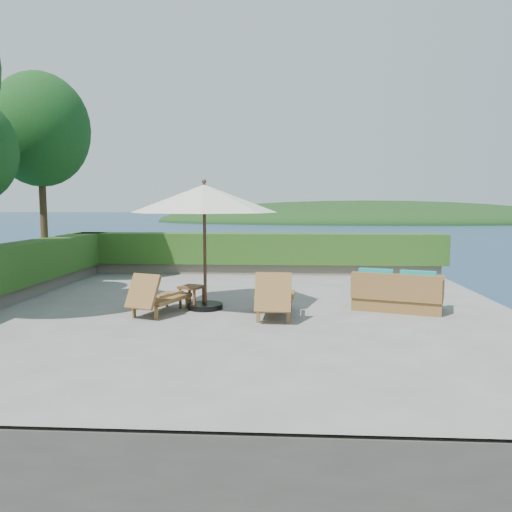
# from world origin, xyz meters

# --- Properties ---
(ground) EXTENTS (12.00, 12.00, 0.00)m
(ground) POSITION_xyz_m (0.00, 0.00, 0.00)
(ground) COLOR gray
(ground) RESTS_ON ground
(foundation) EXTENTS (12.00, 12.00, 3.00)m
(foundation) POSITION_xyz_m (0.00, 0.00, -1.55)
(foundation) COLOR #524A41
(foundation) RESTS_ON ocean
(ocean) EXTENTS (600.00, 600.00, 0.00)m
(ocean) POSITION_xyz_m (0.00, 0.00, -3.00)
(ocean) COLOR #18374D
(ocean) RESTS_ON ground
(offshore_island) EXTENTS (126.00, 57.60, 12.60)m
(offshore_island) POSITION_xyz_m (25.00, 140.00, -3.00)
(offshore_island) COLOR black
(offshore_island) RESTS_ON ocean
(planter_wall_far) EXTENTS (12.00, 0.60, 0.36)m
(planter_wall_far) POSITION_xyz_m (0.00, 5.60, 0.18)
(planter_wall_far) COLOR #70685A
(planter_wall_far) RESTS_ON ground
(hedge_far) EXTENTS (12.40, 0.90, 1.00)m
(hedge_far) POSITION_xyz_m (0.00, 5.60, 0.85)
(hedge_far) COLOR #214714
(hedge_far) RESTS_ON planter_wall_far
(tree_far) EXTENTS (2.80, 2.80, 6.03)m
(tree_far) POSITION_xyz_m (-6.00, 3.20, 4.40)
(tree_far) COLOR #44301A
(tree_far) RESTS_ON ground
(patio_umbrella) EXTENTS (3.54, 3.54, 2.85)m
(patio_umbrella) POSITION_xyz_m (-0.78, -0.05, 2.41)
(patio_umbrella) COLOR black
(patio_umbrella) RESTS_ON ground
(lounge_left) EXTENTS (1.15, 1.70, 0.91)m
(lounge_left) POSITION_xyz_m (-1.70, -0.64, 0.38)
(lounge_left) COLOR brown
(lounge_left) RESTS_ON ground
(lounge_right) EXTENTS (0.83, 1.75, 0.99)m
(lounge_right) POSITION_xyz_m (0.78, -0.80, 0.42)
(lounge_right) COLOR brown
(lounge_right) RESTS_ON ground
(side_table) EXTENTS (0.62, 0.62, 0.50)m
(side_table) POSITION_xyz_m (-1.09, 0.02, 0.41)
(side_table) COLOR brown
(side_table) RESTS_ON ground
(wicker_loveseat) EXTENTS (2.10, 1.52, 0.93)m
(wicker_loveseat) POSITION_xyz_m (3.45, 0.06, 0.36)
(wicker_loveseat) COLOR brown
(wicker_loveseat) RESTS_ON ground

